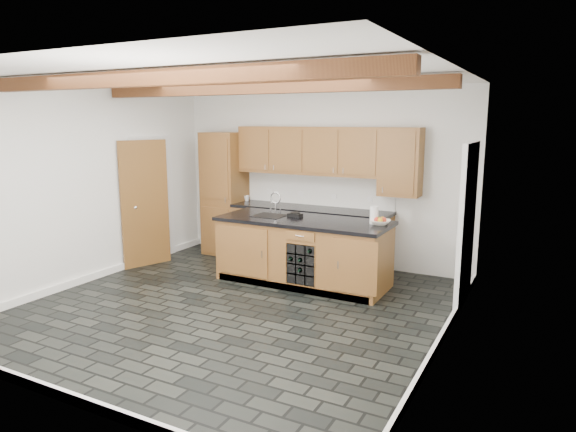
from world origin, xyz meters
The scene contains 10 objects.
ground centered at (0.00, 0.00, 0.00)m, with size 5.00×5.00×0.00m, color black.
room_shell centered at (-0.09, 0.53, 1.53)m, with size 5.01×5.00×5.00m.
back_cabinetry centered at (-0.38, 2.24, 0.98)m, with size 3.65×0.62×2.20m.
island centered at (0.31, 1.28, 0.47)m, with size 2.48×0.96×0.93m.
faucet centered at (-0.25, 1.33, 0.96)m, with size 0.45×0.40×0.34m.
kitchen_scale centered at (0.11, 1.41, 0.96)m, with size 0.22×0.14×0.06m.
fruit_bowl centered at (1.38, 1.42, 0.96)m, with size 0.27×0.27×0.07m, color white.
fruit_cluster centered at (1.38, 1.42, 1.00)m, with size 0.16×0.17×0.07m.
paper_towel centered at (1.28, 1.44, 1.05)m, with size 0.11×0.11×0.24m, color white.
mug centered at (-1.29, 2.33, 0.98)m, with size 0.10×0.10×0.09m, color white.
Camera 1 is at (3.41, -5.08, 2.31)m, focal length 32.00 mm.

